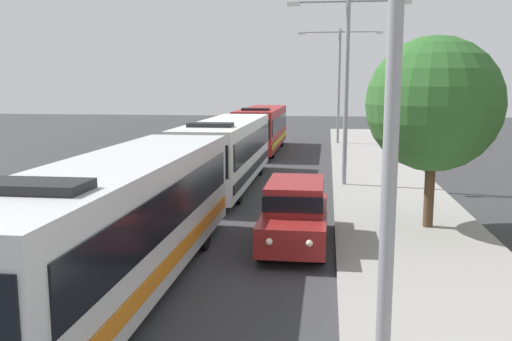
{
  "coord_description": "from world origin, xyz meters",
  "views": [
    {
      "loc": [
        3.3,
        -1.67,
        4.72
      ],
      "look_at": [
        1.18,
        14.39,
        2.14
      ],
      "focal_mm": 38.1,
      "sensor_mm": 36.0,
      "label": 1
    }
  ],
  "objects_px": {
    "white_suv": "(295,210)",
    "streetlamp_mid": "(347,73)",
    "bus_lead": "(122,219)",
    "bus_second_in_line": "(227,150)",
    "bus_middle": "(262,127)",
    "roadside_tree": "(434,104)",
    "streetlamp_far": "(339,74)",
    "streetlamp_near": "(394,50)"
  },
  "relations": [
    {
      "from": "streetlamp_far",
      "to": "roadside_tree",
      "type": "relative_size",
      "value": 1.43
    },
    {
      "from": "streetlamp_far",
      "to": "streetlamp_mid",
      "type": "bearing_deg",
      "value": -90.0
    },
    {
      "from": "bus_second_in_line",
      "to": "bus_middle",
      "type": "relative_size",
      "value": 1.03
    },
    {
      "from": "white_suv",
      "to": "streetlamp_mid",
      "type": "distance_m",
      "value": 10.37
    },
    {
      "from": "bus_second_in_line",
      "to": "bus_lead",
      "type": "bearing_deg",
      "value": -90.0
    },
    {
      "from": "bus_lead",
      "to": "roadside_tree",
      "type": "distance_m",
      "value": 10.34
    },
    {
      "from": "bus_second_in_line",
      "to": "streetlamp_near",
      "type": "xyz_separation_m",
      "value": [
        5.4,
        -17.6,
        3.45
      ]
    },
    {
      "from": "bus_middle",
      "to": "roadside_tree",
      "type": "bearing_deg",
      "value": -68.84
    },
    {
      "from": "bus_lead",
      "to": "streetlamp_mid",
      "type": "xyz_separation_m",
      "value": [
        5.4,
        13.5,
        3.54
      ]
    },
    {
      "from": "streetlamp_near",
      "to": "streetlamp_mid",
      "type": "distance_m",
      "value": 17.96
    },
    {
      "from": "streetlamp_near",
      "to": "bus_middle",
      "type": "bearing_deg",
      "value": 99.86
    },
    {
      "from": "streetlamp_far",
      "to": "white_suv",
      "type": "bearing_deg",
      "value": -93.56
    },
    {
      "from": "white_suv",
      "to": "streetlamp_near",
      "type": "height_order",
      "value": "streetlamp_near"
    },
    {
      "from": "streetlamp_near",
      "to": "streetlamp_far",
      "type": "distance_m",
      "value": 35.92
    },
    {
      "from": "white_suv",
      "to": "streetlamp_far",
      "type": "height_order",
      "value": "streetlamp_far"
    },
    {
      "from": "white_suv",
      "to": "streetlamp_mid",
      "type": "relative_size",
      "value": 0.59
    },
    {
      "from": "streetlamp_far",
      "to": "roadside_tree",
      "type": "distance_m",
      "value": 25.39
    },
    {
      "from": "bus_second_in_line",
      "to": "bus_middle",
      "type": "height_order",
      "value": "same"
    },
    {
      "from": "streetlamp_near",
      "to": "streetlamp_far",
      "type": "height_order",
      "value": "streetlamp_far"
    },
    {
      "from": "streetlamp_mid",
      "to": "roadside_tree",
      "type": "distance_m",
      "value": 7.76
    },
    {
      "from": "white_suv",
      "to": "streetlamp_mid",
      "type": "height_order",
      "value": "streetlamp_mid"
    },
    {
      "from": "bus_lead",
      "to": "bus_middle",
      "type": "distance_m",
      "value": 26.61
    },
    {
      "from": "white_suv",
      "to": "roadside_tree",
      "type": "bearing_deg",
      "value": 26.29
    },
    {
      "from": "bus_lead",
      "to": "roadside_tree",
      "type": "relative_size",
      "value": 2.0
    },
    {
      "from": "streetlamp_mid",
      "to": "streetlamp_near",
      "type": "bearing_deg",
      "value": -90.0
    },
    {
      "from": "bus_middle",
      "to": "streetlamp_near",
      "type": "relative_size",
      "value": 1.42
    },
    {
      "from": "bus_second_in_line",
      "to": "roadside_tree",
      "type": "distance_m",
      "value": 10.75
    },
    {
      "from": "bus_middle",
      "to": "white_suv",
      "type": "relative_size",
      "value": 2.33
    },
    {
      "from": "bus_lead",
      "to": "roadside_tree",
      "type": "xyz_separation_m",
      "value": [
        7.89,
        6.23,
        2.41
      ]
    },
    {
      "from": "bus_second_in_line",
      "to": "streetlamp_far",
      "type": "bearing_deg",
      "value": 73.59
    },
    {
      "from": "bus_second_in_line",
      "to": "streetlamp_near",
      "type": "distance_m",
      "value": 18.73
    },
    {
      "from": "bus_second_in_line",
      "to": "roadside_tree",
      "type": "relative_size",
      "value": 1.98
    },
    {
      "from": "bus_middle",
      "to": "streetlamp_mid",
      "type": "distance_m",
      "value": 14.62
    },
    {
      "from": "bus_middle",
      "to": "streetlamp_far",
      "type": "bearing_deg",
      "value": 41.92
    },
    {
      "from": "bus_lead",
      "to": "streetlamp_mid",
      "type": "height_order",
      "value": "streetlamp_mid"
    },
    {
      "from": "streetlamp_mid",
      "to": "streetlamp_far",
      "type": "distance_m",
      "value": 17.96
    },
    {
      "from": "bus_lead",
      "to": "bus_middle",
      "type": "bearing_deg",
      "value": 90.0
    },
    {
      "from": "bus_second_in_line",
      "to": "bus_middle",
      "type": "distance_m",
      "value": 13.48
    },
    {
      "from": "bus_middle",
      "to": "white_suv",
      "type": "height_order",
      "value": "bus_middle"
    },
    {
      "from": "streetlamp_near",
      "to": "roadside_tree",
      "type": "height_order",
      "value": "streetlamp_near"
    },
    {
      "from": "bus_middle",
      "to": "roadside_tree",
      "type": "relative_size",
      "value": 1.91
    },
    {
      "from": "streetlamp_far",
      "to": "streetlamp_near",
      "type": "bearing_deg",
      "value": -90.0
    }
  ]
}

